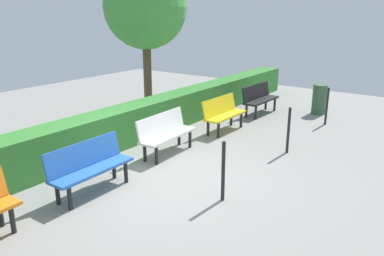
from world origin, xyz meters
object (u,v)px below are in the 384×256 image
Objects in this scene: bench_white at (165,132)px; bench_black at (259,98)px; bench_yellow at (223,113)px; tree_near at (145,8)px; bench_blue at (89,165)px; trash_bin at (319,99)px.

bench_black is at bearing 175.97° from bench_white.
tree_near is (-0.18, -2.67, 2.54)m from bench_yellow.
tree_near is at bearing -149.44° from bench_blue.
trash_bin is at bearing 161.01° from bench_white.
bench_black is at bearing -178.45° from bench_yellow.
bench_white is (2.09, -0.15, 0.00)m from bench_yellow.
bench_yellow is 0.92× the size of bench_white.
bench_yellow is (2.09, 0.02, -0.00)m from bench_black.
bench_yellow is 2.10m from bench_white.
bench_blue is at bearing 0.72° from bench_yellow.
tree_near is at bearing -52.39° from bench_black.
tree_near reaches higher than bench_yellow.
tree_near is (-4.41, -2.66, 2.53)m from bench_blue.
bench_black is at bearing -54.27° from trash_bin.
bench_blue is 7.50m from trash_bin.
bench_black is 4.19m from bench_white.
trash_bin is (-7.36, 1.44, -0.05)m from bench_blue.
bench_yellow is 0.33× the size of tree_near.
tree_near reaches higher than bench_blue.
bench_black is at bearing 125.75° from tree_near.
bench_blue is at bearing 31.05° from tree_near.
bench_blue is at bearing -11.05° from trash_bin.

